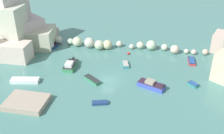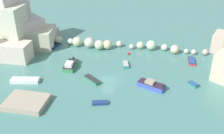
% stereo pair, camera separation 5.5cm
% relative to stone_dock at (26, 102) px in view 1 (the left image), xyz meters
% --- Properties ---
extents(cove_water, '(160.00, 160.00, 0.00)m').
position_rel_stone_dock_xyz_m(cove_water, '(13.15, 11.28, -0.52)').
color(cove_water, '#497E75').
rests_on(cove_water, ground).
extents(cliff_headland_left, '(18.62, 23.96, 14.32)m').
position_rel_stone_dock_xyz_m(cliff_headland_left, '(-13.07, 22.21, 4.12)').
color(cliff_headland_left, beige).
rests_on(cliff_headland_left, ground).
extents(rock_breakwater, '(40.37, 4.91, 2.75)m').
position_rel_stone_dock_xyz_m(rock_breakwater, '(11.60, 27.13, 0.63)').
color(rock_breakwater, '#B7BEAA').
rests_on(rock_breakwater, ground).
extents(stone_dock, '(7.59, 5.86, 1.04)m').
position_rel_stone_dock_xyz_m(stone_dock, '(0.00, 0.00, 0.00)').
color(stone_dock, tan).
rests_on(stone_dock, ground).
extents(channel_buoy, '(0.68, 0.68, 0.68)m').
position_rel_stone_dock_xyz_m(channel_buoy, '(15.67, 24.28, -0.18)').
color(channel_buoy, red).
rests_on(channel_buoy, cove_water).
extents(moored_boat_0, '(2.57, 5.35, 1.80)m').
position_rel_stone_dock_xyz_m(moored_boat_0, '(3.52, 14.90, 0.13)').
color(moored_boat_0, '#398B54').
rests_on(moored_boat_0, cove_water).
extents(moored_boat_1, '(5.92, 3.97, 1.57)m').
position_rel_stone_dock_xyz_m(moored_boat_1, '(22.26, 10.16, 0.09)').
color(moored_boat_1, '#3A4FC0').
rests_on(moored_boat_1, cove_water).
extents(moored_boat_2, '(6.06, 2.84, 4.96)m').
position_rel_stone_dock_xyz_m(moored_boat_2, '(-3.88, 7.21, -0.11)').
color(moored_boat_2, white).
rests_on(moored_boat_2, cove_water).
extents(moored_boat_3, '(1.63, 4.00, 0.56)m').
position_rel_stone_dock_xyz_m(moored_boat_3, '(31.01, 23.03, -0.23)').
color(moored_boat_3, '#C9343A').
rests_on(moored_boat_3, cove_water).
extents(moored_boat_4, '(3.19, 1.87, 0.48)m').
position_rel_stone_dock_xyz_m(moored_boat_4, '(13.31, 2.78, -0.28)').
color(moored_boat_4, navy).
rests_on(moored_boat_4, cove_water).
extents(moored_boat_5, '(2.20, 3.49, 0.59)m').
position_rel_stone_dock_xyz_m(moored_boat_5, '(15.76, 18.46, -0.23)').
color(moored_boat_5, teal).
rests_on(moored_boat_5, cove_water).
extents(moored_boat_6, '(2.69, 4.53, 1.53)m').
position_rel_stone_dock_xyz_m(moored_boat_6, '(-4.75, 23.80, -0.01)').
color(moored_boat_6, navy).
rests_on(moored_boat_6, cove_water).
extents(moored_boat_7, '(4.36, 3.85, 0.59)m').
position_rel_stone_dock_xyz_m(moored_boat_7, '(9.86, 10.34, -0.23)').
color(moored_boat_7, '#307E54').
rests_on(moored_boat_7, cove_water).
extents(moored_boat_8, '(2.44, 2.43, 0.57)m').
position_rel_stone_dock_xyz_m(moored_boat_8, '(30.76, 12.51, -0.22)').
color(moored_boat_8, teal).
rests_on(moored_boat_8, cove_water).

